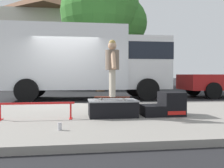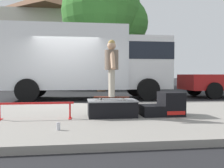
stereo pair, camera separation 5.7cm
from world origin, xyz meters
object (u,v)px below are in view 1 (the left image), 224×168
object	(u,v)px
grind_rail	(36,106)
box_truck	(88,60)
skateboard	(112,97)
kicker_ramp	(165,106)
skate_box	(113,107)
soda_can	(60,126)
skater_kid	(112,63)
street_tree_main	(105,15)

from	to	relation	value
grind_rail	box_truck	distance (m)	5.96
skateboard	grind_rail	bearing A→B (deg)	-175.92
kicker_ramp	box_truck	xyz separation A→B (m)	(-1.47, 5.52, 1.36)
grind_rail	box_truck	size ratio (longest dim) A/B	0.23
skateboard	skate_box	bearing A→B (deg)	59.43
soda_can	skateboard	bearing A→B (deg)	49.37
skater_kid	soda_can	xyz separation A→B (m)	(-1.06, -1.24, -1.11)
kicker_ramp	skater_kid	bearing A→B (deg)	-179.19
kicker_ramp	skater_kid	world-z (taller)	skater_kid
skater_kid	grind_rail	bearing A→B (deg)	-175.92
kicker_ramp	street_tree_main	world-z (taller)	street_tree_main
skate_box	skater_kid	xyz separation A→B (m)	(-0.01, -0.02, 0.97)
skater_kid	soda_can	size ratio (longest dim) A/B	9.89
box_truck	street_tree_main	distance (m)	5.89
grind_rail	skate_box	bearing A→B (deg)	4.67
street_tree_main	grind_rail	bearing A→B (deg)	-104.20
kicker_ramp	skateboard	bearing A→B (deg)	-179.19
skater_kid	street_tree_main	xyz separation A→B (m)	(1.05, 10.38, 3.51)
soda_can	box_truck	xyz separation A→B (m)	(0.82, 6.78, 1.52)
skateboard	box_truck	size ratio (longest dim) A/B	0.12
skate_box	box_truck	world-z (taller)	box_truck
skateboard	soda_can	bearing A→B (deg)	-130.63
grind_rail	skateboard	world-z (taller)	skateboard
skate_box	skateboard	size ratio (longest dim) A/B	1.32
skate_box	box_truck	xyz separation A→B (m)	(-0.25, 5.52, 1.38)
street_tree_main	skater_kid	bearing A→B (deg)	-95.76
skate_box	skater_kid	distance (m)	0.97
soda_can	street_tree_main	bearing A→B (deg)	79.71
grind_rail	soda_can	size ratio (longest dim) A/B	12.50
skater_kid	box_truck	xyz separation A→B (m)	(-0.24, 5.54, 0.41)
kicker_ramp	skateboard	world-z (taller)	kicker_ramp
skateboard	skater_kid	xyz separation A→B (m)	(0.00, -0.00, 0.75)
street_tree_main	skate_box	bearing A→B (deg)	-95.71
kicker_ramp	soda_can	xyz separation A→B (m)	(-2.29, -1.26, -0.16)
skateboard	soda_can	size ratio (longest dim) A/B	6.39
grind_rail	skateboard	size ratio (longest dim) A/B	1.96
skater_kid	soda_can	world-z (taller)	skater_kid
skate_box	grind_rail	xyz separation A→B (m)	(-1.62, -0.13, 0.07)
kicker_ramp	soda_can	size ratio (longest dim) A/B	7.37
kicker_ramp	soda_can	distance (m)	2.61
kicker_ramp	skateboard	size ratio (longest dim) A/B	1.15
kicker_ramp	skater_kid	distance (m)	1.55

